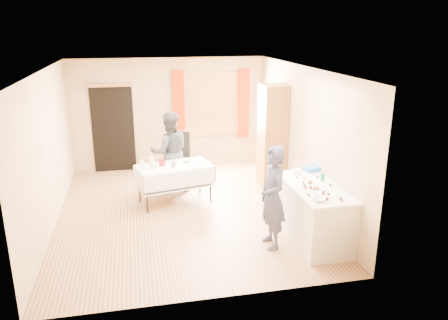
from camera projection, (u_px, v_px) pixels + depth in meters
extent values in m
cube|color=#9E7047|center=(185.00, 212.00, 8.08)|extent=(4.50, 5.50, 0.02)
cube|color=white|center=(181.00, 68.00, 7.30)|extent=(4.50, 5.50, 0.02)
cube|color=tan|center=(169.00, 114.00, 10.27)|extent=(4.50, 0.02, 2.60)
cube|color=tan|center=(210.00, 204.00, 5.11)|extent=(4.50, 0.02, 2.60)
cube|color=tan|center=(47.00, 151.00, 7.25)|extent=(0.02, 5.50, 2.60)
cube|color=tan|center=(303.00, 137.00, 8.13)|extent=(0.02, 5.50, 2.60)
cube|color=olive|center=(211.00, 104.00, 10.37)|extent=(1.32, 0.06, 1.52)
cube|color=white|center=(211.00, 104.00, 10.36)|extent=(1.20, 0.02, 1.40)
cube|color=#A62401|center=(179.00, 106.00, 10.17)|extent=(0.28, 0.06, 1.65)
cube|color=#A62401|center=(243.00, 104.00, 10.48)|extent=(0.28, 0.06, 1.65)
cube|color=black|center=(113.00, 129.00, 10.08)|extent=(0.95, 0.04, 2.00)
cube|color=olive|center=(110.00, 85.00, 9.75)|extent=(1.05, 0.06, 0.08)
cube|color=brown|center=(272.00, 137.00, 9.09)|extent=(0.50, 0.60, 2.16)
cube|color=beige|center=(314.00, 214.00, 6.93)|extent=(0.72, 1.58, 0.86)
cube|color=silver|center=(316.00, 187.00, 6.79)|extent=(0.78, 1.64, 0.04)
cube|color=silver|center=(174.00, 166.00, 8.31)|extent=(1.49, 0.97, 0.04)
cube|color=black|center=(180.00, 161.00, 9.42)|extent=(0.52, 0.52, 0.07)
cube|color=black|center=(180.00, 146.00, 9.53)|extent=(0.46, 0.11, 0.65)
imported|color=#262942|center=(273.00, 197.00, 6.61)|extent=(0.64, 0.46, 1.61)
imported|color=black|center=(170.00, 152.00, 8.89)|extent=(0.88, 0.73, 1.65)
cylinder|color=#07793A|center=(323.00, 177.00, 6.97)|extent=(0.07, 0.07, 0.12)
imported|color=white|center=(318.00, 199.00, 6.20)|extent=(0.27, 0.27, 0.05)
cube|color=white|center=(297.00, 172.00, 7.32)|extent=(0.16, 0.12, 0.08)
cube|color=blue|center=(312.00, 169.00, 7.47)|extent=(0.34, 0.28, 0.08)
cylinder|color=silver|center=(152.00, 164.00, 8.02)|extent=(0.11, 0.11, 0.22)
imported|color=red|center=(162.00, 163.00, 8.25)|extent=(0.18, 0.18, 0.11)
imported|color=red|center=(173.00, 165.00, 8.16)|extent=(0.15, 0.15, 0.10)
imported|color=white|center=(187.00, 160.00, 8.50)|extent=(0.24, 0.24, 0.06)
cube|color=white|center=(202.00, 163.00, 8.42)|extent=(0.33, 0.27, 0.02)
imported|color=white|center=(142.00, 163.00, 8.19)|extent=(0.11, 0.11, 0.17)
sphere|color=#3F2314|center=(309.00, 183.00, 6.85)|extent=(0.04, 0.04, 0.04)
sphere|color=#35170D|center=(325.00, 199.00, 6.22)|extent=(0.04, 0.04, 0.04)
sphere|color=#35170D|center=(318.00, 177.00, 7.13)|extent=(0.04, 0.04, 0.04)
sphere|color=#35170D|center=(315.00, 189.00, 6.59)|extent=(0.04, 0.04, 0.04)
sphere|color=#35170D|center=(311.00, 188.00, 6.65)|extent=(0.04, 0.04, 0.04)
sphere|color=#35170D|center=(315.00, 200.00, 6.17)|extent=(0.04, 0.04, 0.04)
sphere|color=#3F2314|center=(304.00, 178.00, 7.06)|extent=(0.04, 0.04, 0.04)
sphere|color=#35170D|center=(318.00, 189.00, 6.61)|extent=(0.04, 0.04, 0.04)
sphere|color=#35170D|center=(340.00, 198.00, 6.24)|extent=(0.04, 0.04, 0.04)
sphere|color=#35170D|center=(309.00, 195.00, 6.37)|extent=(0.04, 0.04, 0.04)
sphere|color=#35170D|center=(310.00, 181.00, 6.92)|extent=(0.04, 0.04, 0.04)
sphere|color=#35170D|center=(324.00, 192.00, 6.49)|extent=(0.04, 0.04, 0.04)
sphere|color=#3F2314|center=(310.00, 187.00, 6.68)|extent=(0.04, 0.04, 0.04)
sphere|color=#35170D|center=(330.00, 185.00, 6.77)|extent=(0.04, 0.04, 0.04)
sphere|color=#35170D|center=(342.00, 200.00, 6.18)|extent=(0.04, 0.04, 0.04)
sphere|color=#35170D|center=(304.00, 182.00, 6.87)|extent=(0.04, 0.04, 0.04)
sphere|color=#35170D|center=(323.00, 193.00, 6.42)|extent=(0.04, 0.04, 0.04)
sphere|color=#35170D|center=(328.00, 199.00, 6.22)|extent=(0.04, 0.04, 0.04)
sphere|color=#3F2314|center=(297.00, 177.00, 7.10)|extent=(0.04, 0.04, 0.04)
sphere|color=#35170D|center=(304.00, 186.00, 6.73)|extent=(0.04, 0.04, 0.04)
sphere|color=#35170D|center=(328.00, 194.00, 6.40)|extent=(0.04, 0.04, 0.04)
sphere|color=#35170D|center=(306.00, 188.00, 6.65)|extent=(0.04, 0.04, 0.04)
sphere|color=#35170D|center=(323.00, 179.00, 7.00)|extent=(0.04, 0.04, 0.04)
sphere|color=#35170D|center=(310.00, 183.00, 6.86)|extent=(0.04, 0.04, 0.04)
sphere|color=#3F2314|center=(315.00, 187.00, 6.66)|extent=(0.04, 0.04, 0.04)
sphere|color=#35170D|center=(317.00, 197.00, 6.29)|extent=(0.04, 0.04, 0.04)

